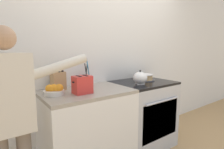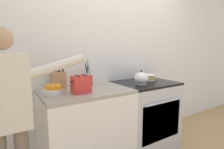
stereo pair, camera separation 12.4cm
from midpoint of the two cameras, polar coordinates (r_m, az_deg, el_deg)
wall_back at (r=2.51m, az=-0.66°, el=6.87°), size 8.00×0.04×2.60m
counter_cabinet at (r=2.09m, az=-9.89°, el=-17.46°), size 0.95×0.65×0.92m
stove_range at (r=2.56m, az=8.50°, el=-12.49°), size 0.80×0.68×0.92m
layer_cake at (r=2.54m, az=9.11°, el=-0.96°), size 0.30×0.30×0.09m
tea_kettle at (r=2.26m, az=7.65°, el=-1.11°), size 0.23×0.18×0.18m
knife_block at (r=2.03m, az=-18.90°, el=-1.82°), size 0.14×0.14×0.30m
utensil_crock at (r=2.15m, az=-9.62°, el=-1.74°), size 0.11×0.11×0.34m
fruit_bowl at (r=1.82m, az=-20.32°, el=-4.84°), size 0.20×0.20×0.11m
toaster at (r=1.79m, az=-11.66°, el=-3.27°), size 0.19×0.14×0.18m
person_baker at (r=1.57m, az=-32.23°, el=-9.82°), size 0.90×0.20×1.53m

